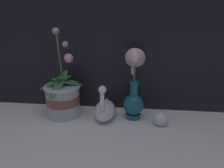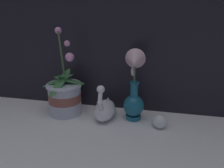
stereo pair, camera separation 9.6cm
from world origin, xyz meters
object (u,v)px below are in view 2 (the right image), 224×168
Objects in this scene: blue_vase at (134,91)px; swan_figurine at (105,109)px; glass_sphere at (160,121)px; orchid_potted_plant at (65,95)px.

swan_figurine is at bearing -175.02° from blue_vase.
glass_sphere is at bearing -8.22° from swan_figurine.
blue_vase is (0.13, 0.01, 0.09)m from swan_figurine.
swan_figurine is 3.05× the size of glass_sphere.
blue_vase is 5.30× the size of glass_sphere.
blue_vase reaches higher than glass_sphere.
swan_figurine is 0.57× the size of blue_vase.
orchid_potted_plant is 0.45m from glass_sphere.
orchid_potted_plant reaches higher than blue_vase.
orchid_potted_plant is 0.33m from blue_vase.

